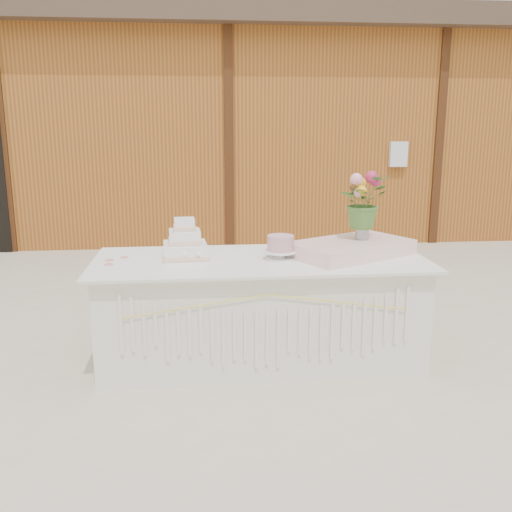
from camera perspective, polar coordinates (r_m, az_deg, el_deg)
The scene contains 9 objects.
ground at distance 4.36m, azimuth 0.40°, elevation -10.15°, with size 80.00×80.00×0.00m, color beige.
barn at distance 9.99m, azimuth -3.43°, elevation 12.82°, with size 12.60×4.60×3.30m.
cake_table at distance 4.22m, azimuth 0.42°, elevation -5.34°, with size 2.40×1.00×0.77m.
wedding_cake at distance 4.17m, azimuth -7.12°, elevation 1.17°, with size 0.34×0.34×0.29m.
pink_cake_stand at distance 4.09m, azimuth 2.48°, elevation 1.02°, with size 0.24×0.24×0.17m.
satin_runner at distance 4.27m, azimuth 9.47°, elevation 0.77°, with size 0.87×0.50×0.11m, color #FFD1CD.
flower_vase at distance 4.33m, azimuth 10.57°, elevation 2.54°, with size 0.10×0.10×0.13m, color #A3A3A8.
bouquet at distance 4.29m, azimuth 10.72°, elevation 6.01°, with size 0.36×0.31×0.40m, color #45712D.
loose_flowers at distance 4.18m, azimuth -13.78°, elevation -0.36°, with size 0.12×0.30×0.02m, color pink, non-canonical shape.
Camera 1 is at (-0.43, -3.99, 1.72)m, focal length 40.00 mm.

